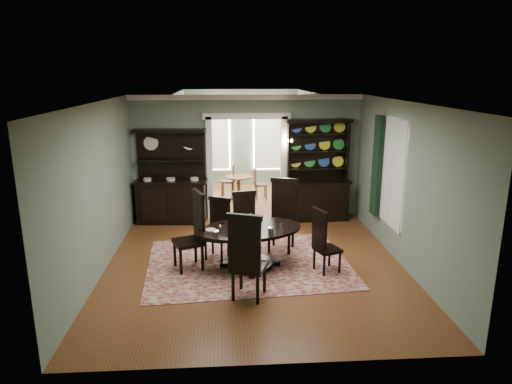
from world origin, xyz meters
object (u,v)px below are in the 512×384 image
welsh_dresser (317,184)px  parlor_table (239,184)px  dining_table (250,240)px  sideboard (172,190)px

welsh_dresser → parlor_table: 2.66m
welsh_dresser → parlor_table: size_ratio=3.33×
welsh_dresser → parlor_table: bearing=133.2°
dining_table → parlor_table: dining_table is taller
dining_table → sideboard: bearing=108.3°
dining_table → welsh_dresser: (1.78, 2.78, 0.36)m
dining_table → parlor_table: 4.63m
sideboard → parlor_table: sideboard is taller
dining_table → parlor_table: bearing=77.5°
dining_table → sideboard: (-1.72, 2.78, 0.25)m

